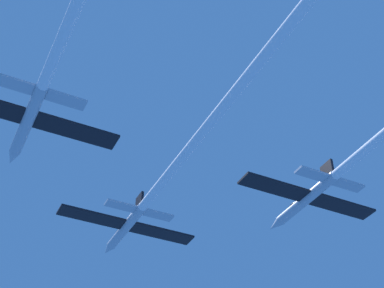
{
  "coord_description": "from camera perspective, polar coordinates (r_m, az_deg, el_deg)",
  "views": [
    {
      "loc": [
        -21.64,
        -65.03,
        -38.67
      ],
      "look_at": [
        0.44,
        -20.38,
        0.06
      ],
      "focal_mm": 54.81,
      "sensor_mm": 36.0,
      "label": 1
    }
  ],
  "objects": [
    {
      "name": "jet_lead",
      "position": [
        62.52,
        0.66,
        0.68
      ],
      "size": [
        18.58,
        69.31,
        3.08
      ],
      "color": "#B2BAC6"
    }
  ]
}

